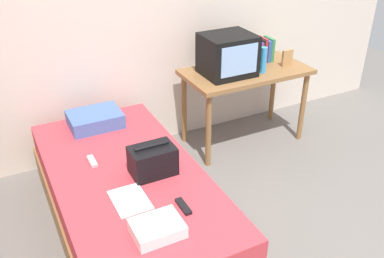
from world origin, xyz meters
name	(u,v)px	position (x,y,z in m)	size (l,w,h in m)	color
wall_back	(165,5)	(0.00, 2.00, 1.30)	(5.20, 0.10, 2.60)	beige
bed	(129,201)	(-0.82, 0.85, 0.24)	(1.00, 2.00, 0.49)	olive
desk	(246,79)	(0.60, 1.56, 0.65)	(1.16, 0.60, 0.74)	olive
tv	(228,55)	(0.39, 1.55, 0.92)	(0.44, 0.39, 0.36)	black
water_bottle	(263,60)	(0.69, 1.44, 0.86)	(0.06, 0.06, 0.23)	#3399DB
book_row	(261,50)	(0.84, 1.69, 0.85)	(0.21, 0.16, 0.23)	black
picture_frame	(287,58)	(0.99, 1.47, 0.82)	(0.11, 0.02, 0.15)	#B27F4C
pillow	(95,119)	(-0.82, 1.60, 0.55)	(0.42, 0.32, 0.12)	#4766AD
handbag	(153,161)	(-0.66, 0.76, 0.59)	(0.30, 0.20, 0.22)	black
magazine	(130,200)	(-0.90, 0.55, 0.50)	(0.21, 0.29, 0.01)	white
remote_dark	(183,206)	(-0.63, 0.34, 0.50)	(0.04, 0.16, 0.02)	black
remote_silver	(92,161)	(-0.99, 1.08, 0.50)	(0.04, 0.14, 0.02)	#B7B7BC
folded_towel	(157,228)	(-0.86, 0.21, 0.53)	(0.28, 0.22, 0.08)	white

